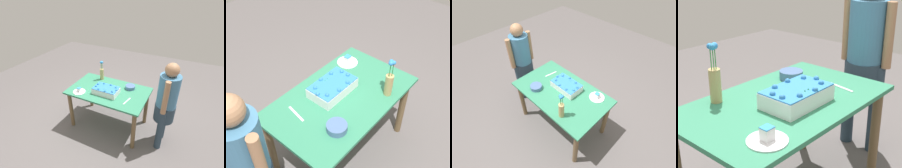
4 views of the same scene
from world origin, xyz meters
TOP-DOWN VIEW (x-y plane):
  - dining_table at (0.00, 0.00)m, footprint 1.37×0.83m
  - sheet_cake at (0.00, -0.10)m, footprint 0.42×0.26m
  - serving_plate_with_slice at (-0.44, -0.27)m, footprint 0.21×0.21m
  - cake_knife at (0.41, -0.16)m, footprint 0.06×0.21m
  - flower_vase at (-0.30, 0.30)m, footprint 0.07×0.07m
  - fruit_bowl at (0.32, 0.22)m, footprint 0.17×0.17m
  - person_standing at (0.99, -0.01)m, footprint 0.31×0.45m

SIDE VIEW (x-z plane):
  - dining_table at x=0.00m, z-range 0.26..1.03m
  - cake_knife at x=0.41m, z-range 0.78..0.78m
  - serving_plate_with_slice at x=-0.44m, z-range 0.76..0.84m
  - fruit_bowl at x=0.32m, z-range 0.78..0.84m
  - sheet_cake at x=0.00m, z-range 0.77..0.90m
  - person_standing at x=0.99m, z-range 0.11..1.60m
  - flower_vase at x=-0.30m, z-range 0.73..1.11m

